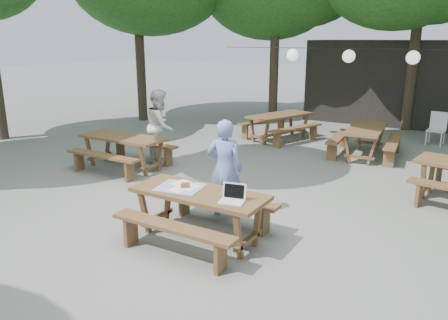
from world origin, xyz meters
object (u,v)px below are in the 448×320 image
main_picnic_table (200,215)px  plastic_chair (435,135)px  woman (225,169)px  second_person (160,126)px  picnic_table_nw (124,152)px

main_picnic_table → plastic_chair: (2.33, 8.30, -0.13)m
main_picnic_table → woman: 1.07m
woman → second_person: size_ratio=0.95×
picnic_table_nw → main_picnic_table: bearing=-31.6°
second_person → plastic_chair: 7.61m
woman → plastic_chair: woman is taller
plastic_chair → woman: bearing=-102.4°
main_picnic_table → second_person: 4.43m
main_picnic_table → picnic_table_nw: (-3.50, 2.16, 0.00)m
woman → plastic_chair: (2.47, 7.34, -0.56)m
woman → second_person: bearing=-51.0°
picnic_table_nw → second_person: bearing=69.2°
main_picnic_table → plastic_chair: size_ratio=2.22×
second_person → plastic_chair: size_ratio=1.92×
picnic_table_nw → woman: woman is taller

